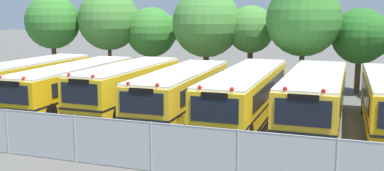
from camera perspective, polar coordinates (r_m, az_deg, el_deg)
The scene contains 15 objects.
ground_plane at distance 24.51m, azimuth -1.08°, elevation -3.63°, with size 160.00×160.00×0.00m, color #595651.
school_bus_0 at distance 29.28m, azimuth -20.12°, elevation 0.69°, with size 2.68×10.47×2.59m.
school_bus_1 at distance 27.26m, azimuth -14.61°, elevation 0.26°, with size 2.68×11.07×2.51m.
school_bus_2 at distance 25.51m, azimuth -8.10°, elevation 0.01°, with size 2.62×9.54×2.66m.
school_bus_3 at distance 24.00m, azimuth -1.35°, elevation -0.63°, with size 2.68×10.43×2.55m.
school_bus_4 at distance 23.03m, azimuth 6.82°, elevation -0.97°, with size 2.45×11.65×2.68m.
school_bus_5 at distance 22.65m, azimuth 15.14°, elevation -1.36°, with size 2.71×10.90×2.73m.
tree_0 at distance 37.87m, azimuth -17.25°, elevation 7.67°, with size 4.27×4.27×6.73m.
tree_1 at distance 36.62m, azimuth -10.55°, elevation 8.18°, with size 4.84×4.84×7.20m.
tree_2 at distance 35.91m, azimuth -4.82°, elevation 6.75°, with size 4.02×3.90×5.76m.
tree_3 at distance 33.28m, azimuth 1.59°, elevation 7.71°, with size 5.00×5.00×7.09m.
tree_4 at distance 33.20m, azimuth 7.55°, elevation 6.90°, with size 3.43×3.43×5.87m.
tree_5 at distance 30.60m, azimuth 13.77°, elevation 8.21°, with size 4.86×4.86×7.38m.
tree_6 at distance 31.86m, azimuth 20.73°, elevation 5.83°, with size 3.92×3.69×5.70m.
chainlink_fence at distance 16.55m, azimuth -10.02°, elevation -6.98°, with size 27.64×0.07×1.79m.
Camera 1 is at (8.23, -22.39, 5.62)m, focal length 42.42 mm.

